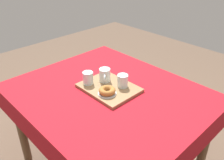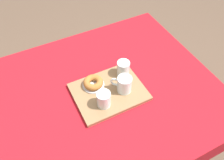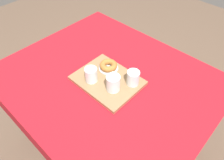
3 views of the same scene
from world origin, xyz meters
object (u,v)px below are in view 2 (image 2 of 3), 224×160
(serving_tray, at_px, (109,92))
(tea_mug_left, at_px, (124,85))
(donut_plate_left, at_px, (94,85))
(sugar_donut_left, at_px, (93,82))
(dining_table, at_px, (104,100))
(water_glass_far, at_px, (123,69))
(water_glass_near, at_px, (104,100))

(serving_tray, bearing_deg, tea_mug_left, -22.37)
(tea_mug_left, height_order, donut_plate_left, tea_mug_left)
(sugar_donut_left, bearing_deg, dining_table, -52.62)
(dining_table, bearing_deg, serving_tray, -46.26)
(tea_mug_left, bearing_deg, water_glass_far, 63.19)
(donut_plate_left, bearing_deg, water_glass_near, -91.33)
(water_glass_near, xyz_separation_m, sugar_donut_left, (0.00, 0.14, -0.01))
(water_glass_near, relative_size, donut_plate_left, 0.73)
(donut_plate_left, bearing_deg, tea_mug_left, -37.24)
(dining_table, xyz_separation_m, donut_plate_left, (-0.04, 0.05, 0.11))
(dining_table, xyz_separation_m, water_glass_near, (-0.04, -0.09, 0.14))
(serving_tray, distance_m, water_glass_far, 0.16)
(dining_table, xyz_separation_m, water_glass_far, (0.15, 0.05, 0.14))
(water_glass_near, bearing_deg, water_glass_far, 36.98)
(water_glass_far, relative_size, donut_plate_left, 0.73)
(serving_tray, bearing_deg, water_glass_far, 30.34)
(serving_tray, xyz_separation_m, water_glass_far, (0.13, 0.08, 0.05))
(water_glass_near, bearing_deg, sugar_donut_left, 88.67)
(water_glass_near, xyz_separation_m, donut_plate_left, (0.00, 0.14, -0.04))
(dining_table, relative_size, donut_plate_left, 10.47)
(dining_table, height_order, donut_plate_left, donut_plate_left)
(dining_table, xyz_separation_m, tea_mug_left, (0.10, -0.06, 0.15))
(tea_mug_left, relative_size, water_glass_near, 1.15)
(dining_table, distance_m, water_glass_near, 0.18)
(serving_tray, bearing_deg, dining_table, 133.74)
(water_glass_far, xyz_separation_m, donut_plate_left, (-0.19, -0.00, -0.04))
(tea_mug_left, distance_m, water_glass_near, 0.14)
(serving_tray, xyz_separation_m, tea_mug_left, (0.08, -0.03, 0.06))
(water_glass_near, distance_m, water_glass_far, 0.24)
(serving_tray, relative_size, water_glass_near, 4.29)
(tea_mug_left, bearing_deg, donut_plate_left, 142.76)
(dining_table, relative_size, water_glass_near, 14.41)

